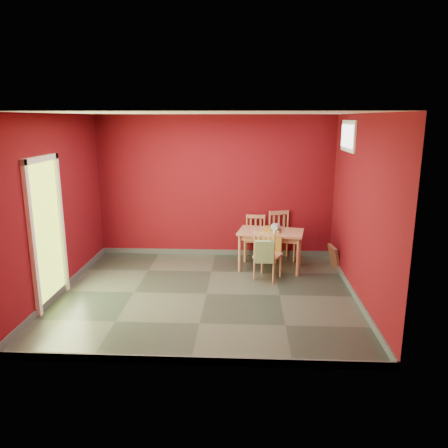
{
  "coord_description": "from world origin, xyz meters",
  "views": [
    {
      "loc": [
        0.58,
        -6.25,
        2.64
      ],
      "look_at": [
        0.25,
        0.45,
        1.0
      ],
      "focal_mm": 35.0,
      "sensor_mm": 36.0,
      "label": 1
    }
  ],
  "objects_px": {
    "dining_table": "(271,236)",
    "cat": "(276,226)",
    "tote_bag": "(264,252)",
    "chair_far_right": "(281,235)",
    "picture_frame": "(334,257)",
    "chair_near": "(267,255)",
    "chair_far_left": "(255,237)"
  },
  "relations": [
    {
      "from": "chair_far_left",
      "to": "chair_near",
      "type": "distance_m",
      "value": 1.11
    },
    {
      "from": "chair_far_left",
      "to": "dining_table",
      "type": "bearing_deg",
      "value": -65.06
    },
    {
      "from": "chair_far_left",
      "to": "cat",
      "type": "relative_size",
      "value": 2.24
    },
    {
      "from": "chair_far_left",
      "to": "tote_bag",
      "type": "relative_size",
      "value": 1.94
    },
    {
      "from": "dining_table",
      "to": "chair_near",
      "type": "distance_m",
      "value": 0.57
    },
    {
      "from": "chair_near",
      "to": "picture_frame",
      "type": "xyz_separation_m",
      "value": [
        1.24,
        0.64,
        -0.23
      ]
    },
    {
      "from": "chair_far_left",
      "to": "chair_near",
      "type": "height_order",
      "value": "chair_near"
    },
    {
      "from": "dining_table",
      "to": "chair_near",
      "type": "relative_size",
      "value": 1.44
    },
    {
      "from": "picture_frame",
      "to": "cat",
      "type": "bearing_deg",
      "value": -174.68
    },
    {
      "from": "chair_near",
      "to": "picture_frame",
      "type": "bearing_deg",
      "value": 27.41
    },
    {
      "from": "chair_far_left",
      "to": "chair_far_right",
      "type": "bearing_deg",
      "value": 0.11
    },
    {
      "from": "chair_far_right",
      "to": "picture_frame",
      "type": "relative_size",
      "value": 2.2
    },
    {
      "from": "chair_near",
      "to": "cat",
      "type": "height_order",
      "value": "cat"
    },
    {
      "from": "dining_table",
      "to": "cat",
      "type": "bearing_deg",
      "value": 4.98
    },
    {
      "from": "chair_near",
      "to": "picture_frame",
      "type": "height_order",
      "value": "chair_near"
    },
    {
      "from": "chair_far_left",
      "to": "tote_bag",
      "type": "bearing_deg",
      "value": -84.62
    },
    {
      "from": "tote_bag",
      "to": "picture_frame",
      "type": "relative_size",
      "value": 1.03
    },
    {
      "from": "dining_table",
      "to": "chair_near",
      "type": "xyz_separation_m",
      "value": [
        -0.09,
        -0.53,
        -0.18
      ]
    },
    {
      "from": "tote_bag",
      "to": "picture_frame",
      "type": "xyz_separation_m",
      "value": [
        1.29,
        0.84,
        -0.34
      ]
    },
    {
      "from": "cat",
      "to": "chair_far_left",
      "type": "bearing_deg",
      "value": 119.54
    },
    {
      "from": "dining_table",
      "to": "picture_frame",
      "type": "bearing_deg",
      "value": 5.3
    },
    {
      "from": "picture_frame",
      "to": "tote_bag",
      "type": "bearing_deg",
      "value": -146.97
    },
    {
      "from": "dining_table",
      "to": "cat",
      "type": "relative_size",
      "value": 3.26
    },
    {
      "from": "chair_near",
      "to": "cat",
      "type": "xyz_separation_m",
      "value": [
        0.17,
        0.54,
        0.36
      ]
    },
    {
      "from": "dining_table",
      "to": "picture_frame",
      "type": "xyz_separation_m",
      "value": [
        1.15,
        0.11,
        -0.41
      ]
    },
    {
      "from": "chair_far_left",
      "to": "picture_frame",
      "type": "distance_m",
      "value": 1.5
    },
    {
      "from": "chair_far_left",
      "to": "tote_bag",
      "type": "distance_m",
      "value": 1.3
    },
    {
      "from": "tote_bag",
      "to": "cat",
      "type": "relative_size",
      "value": 1.16
    },
    {
      "from": "chair_far_left",
      "to": "tote_bag",
      "type": "xyz_separation_m",
      "value": [
        0.12,
        -1.29,
        0.11
      ]
    },
    {
      "from": "chair_near",
      "to": "tote_bag",
      "type": "bearing_deg",
      "value": -104.98
    },
    {
      "from": "dining_table",
      "to": "tote_bag",
      "type": "bearing_deg",
      "value": -100.68
    },
    {
      "from": "chair_far_right",
      "to": "tote_bag",
      "type": "relative_size",
      "value": 2.13
    }
  ]
}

